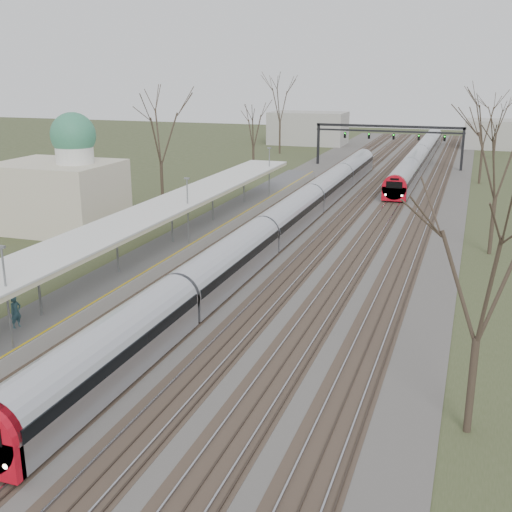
# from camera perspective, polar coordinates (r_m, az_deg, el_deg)

# --- Properties ---
(track_bed) EXTENTS (24.00, 160.00, 0.22)m
(track_bed) POSITION_cam_1_polar(r_m,az_deg,el_deg) (66.36, 8.02, 4.23)
(track_bed) COLOR #474442
(track_bed) RESTS_ON ground
(platform) EXTENTS (3.50, 69.00, 1.00)m
(platform) POSITION_cam_1_polar(r_m,az_deg,el_deg) (52.70, -5.72, 1.64)
(platform) COLOR #9E9B93
(platform) RESTS_ON ground
(canopy) EXTENTS (4.10, 50.00, 3.11)m
(canopy) POSITION_cam_1_polar(r_m,az_deg,el_deg) (47.96, -8.07, 4.30)
(canopy) COLOR slate
(canopy) RESTS_ON platform
(dome_building) EXTENTS (10.00, 8.00, 10.30)m
(dome_building) POSITION_cam_1_polar(r_m,az_deg,el_deg) (58.75, -16.98, 5.75)
(dome_building) COLOR beige
(dome_building) RESTS_ON ground
(signal_gantry) EXTENTS (21.00, 0.59, 6.08)m
(signal_gantry) POSITION_cam_1_polar(r_m,az_deg,el_deg) (94.96, 11.73, 10.63)
(signal_gantry) COLOR black
(signal_gantry) RESTS_ON ground
(tree_west_far) EXTENTS (5.50, 5.50, 11.33)m
(tree_west_far) POSITION_cam_1_polar(r_m,az_deg,el_deg) (64.19, -8.55, 10.99)
(tree_west_far) COLOR #2D231C
(tree_west_far) RESTS_ON ground
(tree_east_near) EXTENTS (4.50, 4.50, 9.27)m
(tree_east_near) POSITION_cam_1_polar(r_m,az_deg,el_deg) (24.87, 19.53, -1.54)
(tree_east_near) COLOR #2D231C
(tree_east_near) RESTS_ON ground
(tree_east_far) EXTENTS (5.00, 5.00, 10.30)m
(tree_east_far) POSITION_cam_1_polar(r_m,az_deg,el_deg) (51.22, 20.80, 7.99)
(tree_east_far) COLOR #2D231C
(tree_east_far) RESTS_ON ground
(train_near) EXTENTS (2.62, 75.21, 3.05)m
(train_near) POSITION_cam_1_polar(r_m,az_deg,el_deg) (55.76, 2.98, 3.55)
(train_near) COLOR #B7B9C2
(train_near) RESTS_ON ground
(train_far) EXTENTS (2.62, 60.21, 3.05)m
(train_far) POSITION_cam_1_polar(r_m,az_deg,el_deg) (98.77, 14.37, 8.66)
(train_far) COLOR #B7B9C2
(train_far) RESTS_ON ground
(passenger) EXTENTS (0.53, 0.70, 1.70)m
(passenger) POSITION_cam_1_polar(r_m,az_deg,el_deg) (35.02, -20.58, -4.69)
(passenger) COLOR #345965
(passenger) RESTS_ON platform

